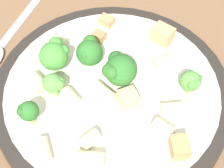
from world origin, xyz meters
name	(u,v)px	position (x,y,z in m)	size (l,w,h in m)	color
ground_plane	(112,105)	(0.00, 0.00, 0.00)	(2.00, 2.00, 0.00)	brown
pasta_bowl	(112,96)	(0.00, 0.00, 0.02)	(0.30, 0.30, 0.04)	#28231E
broccoli_floret_0	(191,82)	(-0.07, 0.07, 0.06)	(0.03, 0.03, 0.03)	#93B766
broccoli_floret_1	(117,68)	(-0.01, 0.00, 0.06)	(0.05, 0.04, 0.04)	#93B766
broccoli_floret_2	(28,111)	(0.10, -0.03, 0.06)	(0.02, 0.02, 0.03)	#93B766
broccoli_floret_3	(89,51)	(-0.01, -0.05, 0.06)	(0.04, 0.03, 0.04)	#93B766
broccoli_floret_4	(54,84)	(0.06, -0.04, 0.06)	(0.03, 0.03, 0.03)	#84AD60
broccoli_floret_5	(54,55)	(0.03, -0.07, 0.06)	(0.04, 0.04, 0.04)	#84AD60
rigatoni_0	(171,108)	(-0.03, 0.07, 0.04)	(0.01, 0.01, 0.03)	beige
rigatoni_1	(90,139)	(0.07, 0.04, 0.05)	(0.02, 0.02, 0.02)	beige
rigatoni_2	(43,54)	(0.03, -0.10, 0.04)	(0.02, 0.02, 0.03)	beige
rigatoni_3	(37,82)	(0.06, -0.07, 0.05)	(0.02, 0.02, 0.02)	beige
rigatoni_4	(105,93)	(0.01, 0.00, 0.05)	(0.02, 0.02, 0.03)	beige
rigatoni_5	(163,62)	(-0.07, 0.02, 0.05)	(0.02, 0.02, 0.03)	beige
rigatoni_6	(161,130)	(0.00, 0.08, 0.05)	(0.02, 0.02, 0.03)	beige
rigatoni_7	(91,159)	(0.08, 0.05, 0.05)	(0.02, 0.02, 0.03)	beige
rigatoni_8	(70,97)	(0.05, -0.02, 0.05)	(0.02, 0.02, 0.02)	beige
rigatoni_9	(56,42)	(0.00, -0.11, 0.04)	(0.01, 0.01, 0.02)	beige
rigatoni_10	(44,150)	(0.11, 0.01, 0.04)	(0.01, 0.01, 0.03)	beige
chicken_chunk_0	(106,21)	(-0.07, -0.09, 0.04)	(0.02, 0.02, 0.01)	tan
chicken_chunk_1	(99,36)	(-0.04, -0.07, 0.04)	(0.02, 0.01, 0.01)	#A87A4C
chicken_chunk_2	(163,35)	(-0.11, -0.01, 0.05)	(0.03, 0.02, 0.02)	tan
chicken_chunk_3	(130,97)	(0.00, 0.03, 0.05)	(0.02, 0.02, 0.02)	tan
chicken_chunk_4	(180,147)	(0.01, 0.11, 0.05)	(0.02, 0.02, 0.02)	tan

